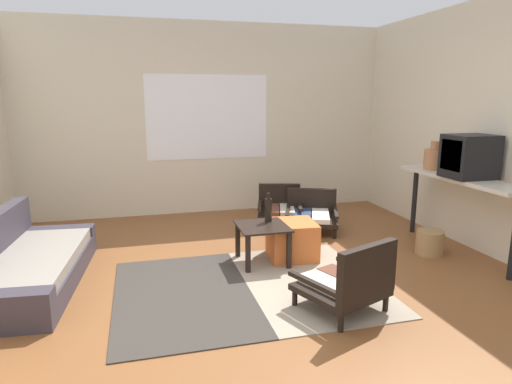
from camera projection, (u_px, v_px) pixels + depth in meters
name	position (u px, v px, depth m)	size (l,w,h in m)	color
ground_plane	(265.00, 297.00, 3.80)	(7.80, 7.80, 0.00)	brown
far_wall_with_window	(207.00, 120.00, 6.40)	(5.60, 0.13, 2.70)	beige
side_wall_right	(512.00, 130.00, 4.46)	(0.12, 6.60, 2.70)	beige
area_rug	(248.00, 288.00, 3.97)	(2.32, 1.80, 0.01)	#38332D
couch	(24.00, 265.00, 3.99)	(0.95, 1.91, 0.63)	#38333D
coffee_table	(262.00, 233.00, 4.52)	(0.50, 0.53, 0.40)	black
armchair_by_window	(279.00, 207.00, 5.90)	(0.71, 0.71, 0.52)	black
armchair_striped_foreground	(349.00, 282.00, 3.47)	(0.77, 0.77, 0.61)	black
armchair_corner	(311.00, 213.00, 5.68)	(0.83, 0.83, 0.49)	black
ottoman_orange	(292.00, 240.00, 4.68)	(0.48, 0.48, 0.39)	#D1662D
console_shelf	(460.00, 185.00, 4.74)	(0.39, 1.67, 0.85)	beige
crt_television	(469.00, 156.00, 4.58)	(0.46, 0.40, 0.45)	black
clay_vase	(435.00, 158.00, 5.12)	(0.24, 0.24, 0.33)	#A87047
glass_bottle	(268.00, 209.00, 4.62)	(0.07, 0.07, 0.30)	black
wicker_basket	(430.00, 243.00, 4.80)	(0.29, 0.29, 0.26)	#9E7A4C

